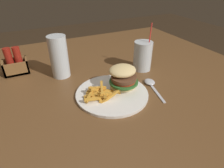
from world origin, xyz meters
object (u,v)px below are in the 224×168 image
beer_glass (59,58)px  condiment_caddy (15,64)px  meal_plate_near (117,86)px  juice_glass (143,57)px  spoon (150,83)px

beer_glass → condiment_caddy: 0.22m
meal_plate_near → juice_glass: bearing=32.8°
meal_plate_near → juice_glass: 0.24m
juice_glass → spoon: juice_glass is taller
beer_glass → condiment_caddy: (-0.18, 0.12, -0.04)m
meal_plate_near → spoon: meal_plate_near is taller
beer_glass → juice_glass: size_ratio=0.84×
spoon → meal_plate_near: bearing=99.9°
beer_glass → juice_glass: bearing=-15.7°
meal_plate_near → condiment_caddy: bearing=134.0°
juice_glass → spoon: 0.15m
spoon → condiment_caddy: size_ratio=1.41×
meal_plate_near → condiment_caddy: size_ratio=2.31×
spoon → condiment_caddy: 0.61m
beer_glass → meal_plate_near: bearing=-55.1°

